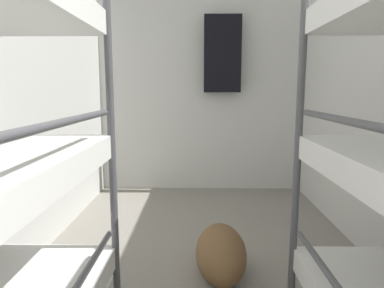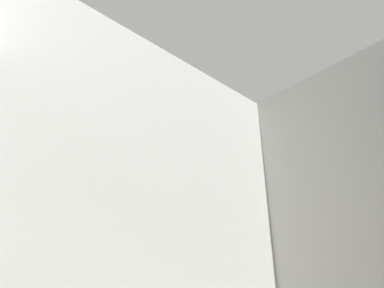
% 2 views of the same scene
% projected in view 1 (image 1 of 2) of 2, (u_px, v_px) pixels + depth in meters
% --- Properties ---
extents(wall_back, '(2.64, 0.06, 2.39)m').
position_uv_depth(wall_back, '(201.00, 96.00, 4.30)').
color(wall_back, silver).
rests_on(wall_back, ground_plane).
extents(duffel_bag, '(0.34, 0.64, 0.34)m').
position_uv_depth(duffel_bag, '(221.00, 253.00, 2.33)').
color(duffel_bag, brown).
rests_on(duffel_bag, ground_plane).
extents(hanging_coat, '(0.44, 0.12, 0.90)m').
position_uv_depth(hanging_coat, '(222.00, 54.00, 4.07)').
color(hanging_coat, black).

